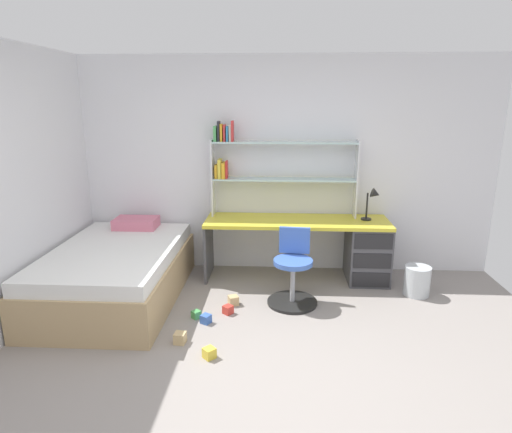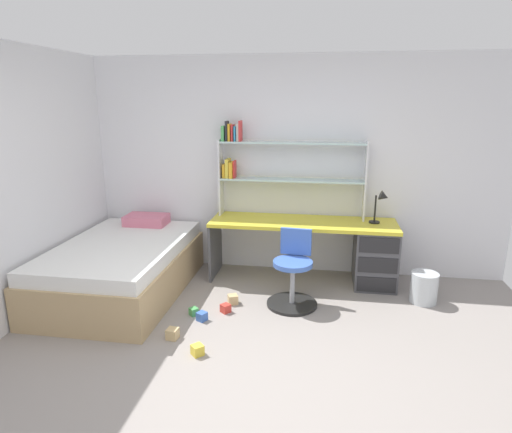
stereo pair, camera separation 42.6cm
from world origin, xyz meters
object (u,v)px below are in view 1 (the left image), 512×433
Objects in this scene: toy_block_green_1 at (196,314)px; toy_block_yellow_3 at (209,353)px; desk at (345,246)px; swivel_chair at (293,275)px; bed_platform at (117,273)px; toy_block_natural_2 at (233,300)px; waste_bin at (417,281)px; toy_block_natural_5 at (180,338)px; toy_block_blue_4 at (206,319)px; desk_lamp at (373,199)px; toy_block_red_0 at (228,310)px; bookshelf_hutch at (267,163)px.

toy_block_green_1 is 0.71m from toy_block_yellow_3.
swivel_chair reaches higher than desk.
bed_platform reaches higher than toy_block_natural_2.
desk reaches higher than toy_block_green_1.
waste_bin is 3.38× the size of toy_block_natural_5.
toy_block_blue_4 is at bearing -119.01° from toy_block_natural_2.
toy_block_natural_2 and toy_block_natural_5 have the same top height.
desk_lamp is 5.14× the size of toy_block_green_1.
toy_block_yellow_3 reaches higher than toy_block_red_0.
bookshelf_hutch is at bearing 160.28° from waste_bin.
toy_block_red_0 is 0.88× the size of toy_block_natural_5.
bookshelf_hutch is at bearing 62.79° from toy_block_green_1.
desk is at bearing 34.13° from toy_block_green_1.
desk_lamp reaches higher than toy_block_blue_4.
toy_block_green_1 is at bearing -117.21° from bookshelf_hutch.
desk_lamp reaches higher than toy_block_yellow_3.
desk_lamp is 2.93m from bed_platform.
waste_bin is at bearing -19.72° from bookshelf_hutch.
waste_bin is 3.85× the size of toy_block_blue_4.
bookshelf_hutch is 1.64m from toy_block_natural_2.
toy_block_blue_4 is at bearing -161.03° from waste_bin.
desk is at bearing 36.91° from toy_block_red_0.
swivel_chair is at bearing -143.40° from desk_lamp.
toy_block_natural_5 reaches higher than toy_block_red_0.
toy_block_red_0 is (-1.56, -0.97, -0.93)m from desk_lamp.
swivel_chair is at bearing 24.33° from toy_block_red_0.
toy_block_green_1 is at bearing 109.45° from toy_block_yellow_3.
bookshelf_hutch reaches higher than toy_block_green_1.
bed_platform is 23.45× the size of toy_block_red_0.
desk_lamp is 1.32m from swivel_chair.
desk is 0.87m from waste_bin.
swivel_chair is 8.10× the size of toy_block_natural_5.
bookshelf_hutch is 20.22× the size of toy_block_blue_4.
toy_block_red_0 is 0.66m from toy_block_natural_5.
swivel_chair is (0.30, -0.85, -1.05)m from bookshelf_hutch.
desk is 1.89m from toy_block_blue_4.
bed_platform is at bearing 154.54° from toy_block_blue_4.
bed_platform is 20.56× the size of toy_block_natural_5.
desk_lamp is 2.30m from toy_block_blue_4.
toy_block_green_1 is 0.78× the size of toy_block_natural_2.
toy_block_natural_5 is at bearing -139.42° from swivel_chair.
toy_block_red_0 reaches higher than toy_block_green_1.
toy_block_red_0 is (-1.27, -0.95, -0.37)m from desk.
bed_platform is (-1.56, -0.85, -1.06)m from bookshelf_hutch.
desk is 5.51× the size of desk_lamp.
desk_lamp is at bearing 136.13° from waste_bin.
waste_bin is at bearing 4.65° from bed_platform.
toy_block_green_1 is (-2.29, -0.66, -0.12)m from waste_bin.
desk_lamp is at bearing 38.73° from toy_block_natural_5.
bed_platform is 1.27m from toy_block_natural_2.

